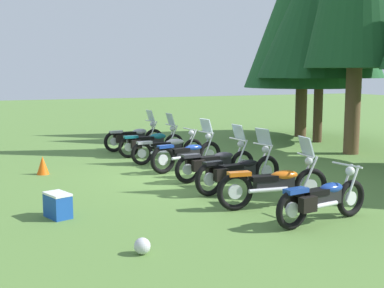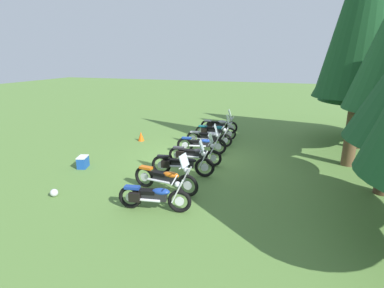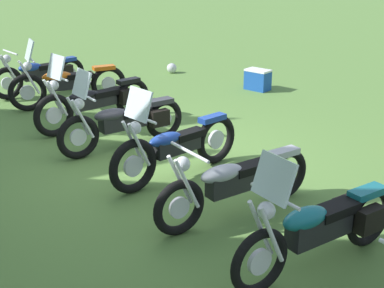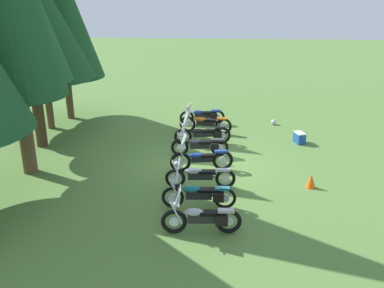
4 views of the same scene
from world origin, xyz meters
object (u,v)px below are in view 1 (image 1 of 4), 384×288
motorcycle_1 (151,142)px  dropped_helmet (142,246)px  motorcycle_4 (215,162)px  motorcycle_7 (321,199)px  motorcycle_3 (188,154)px  picnic_cooler (58,205)px  motorcycle_6 (275,183)px  pine_tree_1 (322,3)px  traffic_cone (43,165)px  motorcycle_2 (169,148)px  motorcycle_0 (134,137)px  pine_tree_0 (304,6)px  motorcycle_5 (238,171)px

motorcycle_1 → dropped_helmet: (8.33, -3.12, -0.34)m
motorcycle_4 → motorcycle_7: 4.01m
motorcycle_3 → picnic_cooler: (3.18, -4.01, -0.23)m
motorcycle_6 → motorcycle_7: motorcycle_6 is taller
pine_tree_1 → traffic_cone: (2.18, -10.51, -4.94)m
picnic_cooler → traffic_cone: bearing=175.4°
motorcycle_2 → motorcycle_7: size_ratio=1.07×
motorcycle_2 → motorcycle_7: bearing=-90.9°
motorcycle_2 → motorcycle_4: motorcycle_4 is taller
motorcycle_2 → picnic_cooler: motorcycle_2 is taller
motorcycle_0 → motorcycle_7: motorcycle_0 is taller
pine_tree_1 → picnic_cooler: pine_tree_1 is taller
motorcycle_7 → dropped_helmet: 3.40m
motorcycle_2 → motorcycle_7: motorcycle_7 is taller
motorcycle_1 → motorcycle_4: 4.14m
motorcycle_6 → traffic_cone: motorcycle_6 is taller
motorcycle_3 → pine_tree_1: (-3.27, 6.85, 4.71)m
motorcycle_0 → motorcycle_6: (8.26, 0.25, 0.02)m
motorcycle_4 → picnic_cooler: (1.74, -4.09, -0.22)m
motorcycle_4 → pine_tree_0: 10.82m
motorcycle_3 → motorcycle_6: (4.19, 0.03, 0.02)m
pine_tree_1 → dropped_helmet: 14.36m
dropped_helmet → traffic_cone: bearing=-176.2°
motorcycle_6 → motorcycle_4: bearing=95.7°
motorcycle_6 → motorcycle_1: bearing=98.0°
motorcycle_7 → pine_tree_1: pine_tree_1 is taller
picnic_cooler → dropped_helmet: (2.46, 0.79, -0.11)m
motorcycle_1 → motorcycle_6: (6.89, 0.12, 0.01)m
motorcycle_6 → dropped_helmet: size_ratio=9.56×
motorcycle_4 → pine_tree_1: size_ratio=0.28×
motorcycle_3 → motorcycle_7: bearing=-98.5°
motorcycle_6 → motorcycle_7: bearing=-77.0°
picnic_cooler → dropped_helmet: bearing=17.8°
motorcycle_3 → motorcycle_5: size_ratio=0.95×
motorcycle_2 → pine_tree_1: (-1.92, 6.87, 4.74)m
motorcycle_0 → picnic_cooler: bearing=-121.7°
pine_tree_0 → traffic_cone: 12.71m
motorcycle_0 → picnic_cooler: size_ratio=3.51×
pine_tree_1 → motorcycle_2: bearing=-74.4°
motorcycle_2 → motorcycle_6: motorcycle_6 is taller
motorcycle_1 → motorcycle_6: bearing=-90.9°
motorcycle_1 → motorcycle_4: (4.14, 0.18, -0.01)m
motorcycle_3 → traffic_cone: size_ratio=4.68×
motorcycle_0 → motorcycle_6: 8.26m
motorcycle_4 → pine_tree_0: pine_tree_0 is taller
picnic_cooler → traffic_cone: size_ratio=1.28×
dropped_helmet → motorcycle_6: bearing=114.0°
motorcycle_2 → dropped_helmet: motorcycle_2 is taller
motorcycle_0 → motorcycle_2: motorcycle_0 is taller
motorcycle_1 → traffic_cone: size_ratio=4.62×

